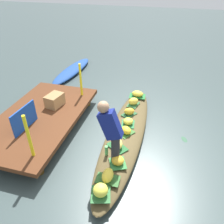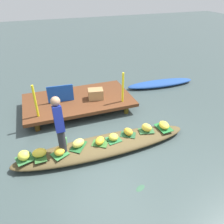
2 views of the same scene
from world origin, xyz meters
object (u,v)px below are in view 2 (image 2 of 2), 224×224
vendor_person (59,123)px  banana_bunch_8 (24,155)px  moored_boat (161,83)px  banana_bunch_3 (128,132)px  banana_bunch_4 (164,125)px  banana_bunch_2 (59,151)px  banana_bunch_0 (113,137)px  banana_bunch_7 (147,128)px  water_bottle (66,141)px  market_banner (60,94)px  banana_bunch_6 (100,141)px  vendor_boat (105,146)px  produce_crate (96,94)px  banana_bunch_5 (78,143)px  banana_bunch_1 (39,153)px

vendor_person → banana_bunch_8: bearing=-176.2°
moored_boat → banana_bunch_3: 3.63m
banana_bunch_4 → banana_bunch_2: bearing=-178.1°
banana_bunch_0 → vendor_person: (-1.16, 0.09, 0.62)m
banana_bunch_7 → water_bottle: water_bottle is taller
market_banner → banana_bunch_6: bearing=-71.7°
banana_bunch_2 → moored_boat: bearing=33.8°
banana_bunch_8 → banana_bunch_3: bearing=0.6°
vendor_boat → banana_bunch_0: (0.22, -0.00, 0.20)m
banana_bunch_6 → market_banner: 2.18m
banana_bunch_4 → banana_bunch_8: (-3.33, 0.01, 0.02)m
banana_bunch_6 → banana_bunch_7: (1.22, 0.07, 0.02)m
banana_bunch_4 → moored_boat: bearing=60.4°
banana_bunch_3 → banana_bunch_8: 2.37m
banana_bunch_6 → banana_bunch_0: bearing=3.9°
banana_bunch_3 → banana_bunch_2: bearing=-175.6°
vendor_boat → moored_boat: (3.10, 2.69, -0.02)m
banana_bunch_8 → banana_bunch_2: bearing=-8.0°
vendor_person → produce_crate: 2.27m
vendor_boat → produce_crate: produce_crate is taller
market_banner → moored_boat: bearing=13.5°
banana_bunch_0 → banana_bunch_6: (-0.34, -0.02, 0.00)m
vendor_boat → moored_boat: bearing=41.1°
banana_bunch_5 → vendor_boat: bearing=-4.5°
vendor_boat → banana_bunch_1: (-1.44, 0.01, 0.22)m
banana_bunch_7 → produce_crate: produce_crate is taller
banana_bunch_1 → banana_bunch_5: bearing=2.8°
banana_bunch_3 → banana_bunch_6: size_ratio=1.01×
banana_bunch_1 → banana_bunch_6: size_ratio=1.17×
banana_bunch_3 → produce_crate: (-0.27, 1.84, 0.18)m
banana_bunch_5 → banana_bunch_8: (-1.15, -0.02, 0.01)m
vendor_boat → banana_bunch_0: banana_bunch_0 is taller
banana_bunch_1 → market_banner: size_ratio=0.39×
banana_bunch_2 → banana_bunch_7: bearing=3.1°
banana_bunch_5 → banana_bunch_7: bearing=-0.0°
banana_bunch_3 → water_bottle: 1.48m
market_banner → produce_crate: size_ratio=1.69×
banana_bunch_2 → banana_bunch_5: banana_bunch_5 is taller
banana_bunch_6 → vendor_boat: bearing=12.8°
banana_bunch_7 → banana_bunch_8: banana_bunch_8 is taller
banana_bunch_6 → banana_bunch_1: bearing=178.6°
banana_bunch_2 → water_bottle: water_bottle is taller
vendor_boat → banana_bunch_4: bearing=0.8°
vendor_boat → banana_bunch_7: banana_bunch_7 is taller
vendor_boat → produce_crate: bearing=79.6°
banana_bunch_3 → vendor_person: bearing=179.0°
vendor_person → market_banner: size_ratio=1.66×
market_banner → banana_bunch_8: bearing=-114.4°
vendor_boat → banana_bunch_3: size_ratio=16.34×
banana_bunch_3 → market_banner: bearing=122.5°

